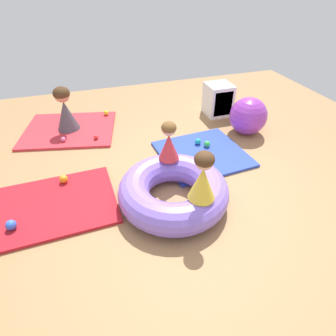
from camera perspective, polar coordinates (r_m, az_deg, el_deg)
name	(u,v)px	position (r m, az deg, el deg)	size (l,w,h in m)	color
ground_plane	(180,200)	(3.38, 2.44, -6.48)	(8.00, 8.00, 0.00)	#9E7549
gym_mat_far_left	(32,210)	(3.58, -25.89, -7.71)	(1.87, 1.05, 0.04)	#B21923
gym_mat_near_right	(202,154)	(4.16, 6.97, 2.87)	(1.19, 1.14, 0.04)	#2D47B7
gym_mat_center_rear	(70,130)	(5.05, -19.30, 7.37)	(1.45, 1.21, 0.04)	red
inflatable_cushion	(173,191)	(3.23, 1.09, -4.67)	(1.27, 1.27, 0.36)	#8466E0
child_in_yellow	(203,177)	(2.73, 7.08, -1.73)	(0.39, 0.39, 0.54)	yellow
child_in_red	(169,141)	(3.31, 0.17, 5.41)	(0.31, 0.31, 0.49)	red
adult_seated	(65,109)	(4.90, -20.15, 11.12)	(0.38, 0.38, 0.71)	#4C4751
play_ball_red	(96,137)	(4.58, -14.40, 6.09)	(0.07, 0.07, 0.07)	red
play_ball_orange	(64,179)	(3.77, -20.40, -2.09)	(0.10, 0.10, 0.10)	orange
play_ball_blue	(11,225)	(3.39, -29.21, -10.04)	(0.11, 0.11, 0.11)	blue
play_ball_yellow	(106,113)	(5.33, -12.42, 10.87)	(0.09, 0.09, 0.09)	yellow
play_ball_pink	(63,139)	(4.67, -20.46, 5.47)	(0.08, 0.08, 0.08)	pink
play_ball_green	(207,144)	(4.28, 7.91, 4.85)	(0.10, 0.10, 0.10)	green
play_ball_teal	(198,141)	(4.33, 6.08, 5.37)	(0.09, 0.09, 0.09)	teal
exercise_ball_large	(248,116)	(4.77, 15.93, 10.08)	(0.60, 0.60, 0.60)	purple
storage_cube	(219,100)	(5.31, 10.21, 13.40)	(0.44, 0.44, 0.56)	white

